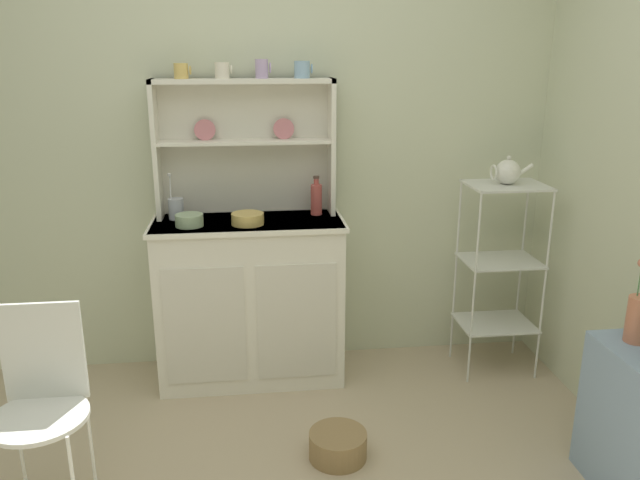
# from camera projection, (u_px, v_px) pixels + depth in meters

# --- Properties ---
(wall_back) EXTENTS (3.84, 0.05, 2.50)m
(wall_back) POSITION_uv_depth(u_px,v_px,m) (261.00, 146.00, 3.42)
(wall_back) COLOR beige
(wall_back) RESTS_ON ground
(hutch_cabinet) EXTENTS (1.00, 0.45, 0.90)m
(hutch_cabinet) POSITION_uv_depth(u_px,v_px,m) (250.00, 298.00, 3.39)
(hutch_cabinet) COLOR white
(hutch_cabinet) RESTS_ON ground
(hutch_shelf_unit) EXTENTS (0.93, 0.18, 0.71)m
(hutch_shelf_unit) POSITION_uv_depth(u_px,v_px,m) (245.00, 137.00, 3.31)
(hutch_shelf_unit) COLOR silver
(hutch_shelf_unit) RESTS_ON hutch_cabinet
(bakers_rack) EXTENTS (0.41, 0.32, 1.07)m
(bakers_rack) POSITION_uv_depth(u_px,v_px,m) (500.00, 257.00, 3.42)
(bakers_rack) COLOR silver
(bakers_rack) RESTS_ON ground
(wire_chair) EXTENTS (0.36, 0.36, 0.85)m
(wire_chair) POSITION_uv_depth(u_px,v_px,m) (41.00, 394.00, 2.34)
(wire_chair) COLOR white
(wire_chair) RESTS_ON ground
(floor_basket) EXTENTS (0.26, 0.26, 0.12)m
(floor_basket) POSITION_uv_depth(u_px,v_px,m) (338.00, 445.00, 2.79)
(floor_basket) COLOR #93754C
(floor_basket) RESTS_ON ground
(cup_gold_0) EXTENTS (0.08, 0.07, 0.08)m
(cup_gold_0) POSITION_uv_depth(u_px,v_px,m) (181.00, 71.00, 3.13)
(cup_gold_0) COLOR #DBB760
(cup_gold_0) RESTS_ON hutch_shelf_unit
(cup_cream_1) EXTENTS (0.09, 0.07, 0.08)m
(cup_cream_1) POSITION_uv_depth(u_px,v_px,m) (222.00, 70.00, 3.16)
(cup_cream_1) COLOR silver
(cup_cream_1) RESTS_ON hutch_shelf_unit
(cup_lilac_2) EXTENTS (0.08, 0.07, 0.09)m
(cup_lilac_2) POSITION_uv_depth(u_px,v_px,m) (262.00, 69.00, 3.18)
(cup_lilac_2) COLOR #B79ECC
(cup_lilac_2) RESTS_ON hutch_shelf_unit
(cup_sky_3) EXTENTS (0.09, 0.08, 0.09)m
(cup_sky_3) POSITION_uv_depth(u_px,v_px,m) (302.00, 70.00, 3.20)
(cup_sky_3) COLOR #8EB2D1
(cup_sky_3) RESTS_ON hutch_shelf_unit
(bowl_mixing_large) EXTENTS (0.14, 0.14, 0.06)m
(bowl_mixing_large) POSITION_uv_depth(u_px,v_px,m) (189.00, 220.00, 3.16)
(bowl_mixing_large) COLOR #9EB78E
(bowl_mixing_large) RESTS_ON hutch_cabinet
(bowl_floral_medium) EXTENTS (0.17, 0.17, 0.06)m
(bowl_floral_medium) POSITION_uv_depth(u_px,v_px,m) (248.00, 219.00, 3.19)
(bowl_floral_medium) COLOR #DBB760
(bowl_floral_medium) RESTS_ON hutch_cabinet
(jam_bottle) EXTENTS (0.06, 0.06, 0.21)m
(jam_bottle) POSITION_uv_depth(u_px,v_px,m) (316.00, 198.00, 3.37)
(jam_bottle) COLOR #B74C47
(jam_bottle) RESTS_ON hutch_cabinet
(utensil_jar) EXTENTS (0.08, 0.08, 0.24)m
(utensil_jar) POSITION_uv_depth(u_px,v_px,m) (176.00, 208.00, 3.28)
(utensil_jar) COLOR #B2B7C6
(utensil_jar) RESTS_ON hutch_cabinet
(porcelain_teapot) EXTENTS (0.22, 0.13, 0.15)m
(porcelain_teapot) POSITION_uv_depth(u_px,v_px,m) (508.00, 172.00, 3.29)
(porcelain_teapot) COLOR white
(porcelain_teapot) RESTS_ON bakers_rack
(flower_vase) EXTENTS (0.09, 0.09, 0.34)m
(flower_vase) POSITION_uv_depth(u_px,v_px,m) (638.00, 316.00, 2.49)
(flower_vase) COLOR #C67556
(flower_vase) RESTS_ON side_shelf_blue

